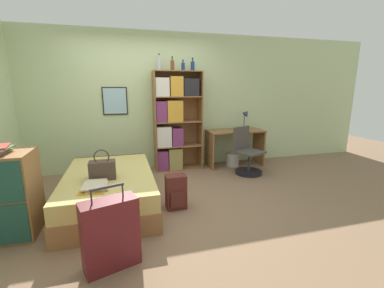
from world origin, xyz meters
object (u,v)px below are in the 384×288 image
object	(u,v)px
bookcase	(173,121)
bottle_brown	(172,65)
bottle_clear	(183,66)
bottle_blue	(193,66)
waste_bin	(232,160)
backpack	(176,192)
bed	(110,189)
desk_chair	(247,159)
dresser	(7,195)
handbag	(102,169)
desk	(235,141)
bottle_green	(159,64)
book_stack_on_bed	(95,186)
suitcase	(111,234)
desk_lamp	(246,116)

from	to	relation	value
bookcase	bottle_brown	distance (m)	1.01
bottle_clear	bottle_blue	world-z (taller)	bottle_blue
waste_bin	backpack	bearing A→B (deg)	-134.60
bed	desk_chair	world-z (taller)	desk_chair
dresser	bottle_brown	size ratio (longest dim) A/B	3.78
bottle_blue	waste_bin	size ratio (longest dim) A/B	0.91
handbag	desk	distance (m)	2.89
bookcase	backpack	distance (m)	1.84
handbag	waste_bin	bearing A→B (deg)	30.70
dresser	desk	distance (m)	3.85
bookcase	bottle_green	xyz separation A→B (m)	(-0.22, 0.05, 1.03)
book_stack_on_bed	backpack	xyz separation A→B (m)	(0.98, 0.22, -0.27)
handbag	bookcase	xyz separation A→B (m)	(1.21, 1.56, 0.37)
bed	bottle_blue	xyz separation A→B (m)	(1.55, 1.34, 1.74)
suitcase	bookcase	bearing A→B (deg)	67.42
suitcase	bookcase	distance (m)	2.92
bottle_clear	bottle_blue	bearing A→B (deg)	9.54
book_stack_on_bed	desk_chair	world-z (taller)	desk_chair
waste_bin	bottle_blue	bearing A→B (deg)	169.60
bottle_green	bottle_brown	world-z (taller)	bottle_green
bottle_clear	bottle_brown	bearing A→B (deg)	-175.03
dresser	bottle_blue	distance (m)	3.49
suitcase	desk_lamp	xyz separation A→B (m)	(2.63, 2.65, 0.68)
desk_lamp	bed	bearing A→B (deg)	-153.63
bed	desk	distance (m)	2.74
dresser	bottle_blue	xyz separation A→B (m)	(2.57, 1.82, 1.51)
handbag	bottle_brown	distance (m)	2.39
desk	bed	bearing A→B (deg)	-152.78
bottle_brown	waste_bin	size ratio (longest dim) A/B	0.93
desk	waste_bin	xyz separation A→B (m)	(-0.06, -0.05, -0.38)
desk_lamp	backpack	size ratio (longest dim) A/B	0.91
waste_bin	bed	bearing A→B (deg)	-153.16
book_stack_on_bed	bottle_green	bearing A→B (deg)	61.30
dresser	desk	xyz separation A→B (m)	(3.44, 1.72, 0.05)
handbag	bottle_clear	world-z (taller)	bottle_clear
handbag	bottle_clear	bearing A→B (deg)	47.65
handbag	desk_chair	xyz separation A→B (m)	(2.48, 0.95, -0.32)
suitcase	book_stack_on_bed	bearing A→B (deg)	103.43
book_stack_on_bed	bottle_green	distance (m)	2.66
bed	suitcase	world-z (taller)	suitcase
bottle_green	bottle_clear	world-z (taller)	bottle_green
bed	suitcase	size ratio (longest dim) A/B	2.38
bed	handbag	size ratio (longest dim) A/B	4.90
dresser	desk_lamp	world-z (taller)	desk_lamp
bottle_clear	bed	bearing A→B (deg)	-136.01
handbag	desk	xyz separation A→B (m)	(2.48, 1.49, -0.08)
bed	desk	size ratio (longest dim) A/B	1.61
bookcase	suitcase	bearing A→B (deg)	-112.58
desk_chair	bookcase	bearing A→B (deg)	154.23
bookcase	bottle_clear	xyz separation A→B (m)	(0.20, -0.02, 0.99)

